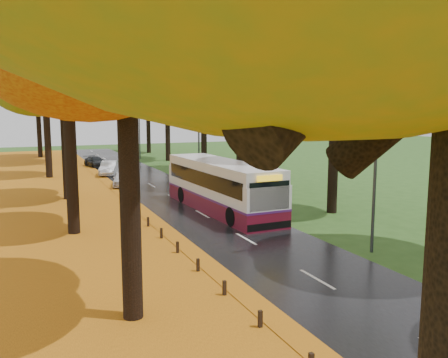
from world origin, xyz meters
TOP-DOWN VIEW (x-y plane):
  - road at (0.00, 25.00)m, footprint 6.50×90.00m
  - centre_line at (0.00, 25.00)m, footprint 0.12×90.00m
  - leaf_verge at (-9.00, 25.00)m, footprint 12.00×90.00m
  - leaf_drift at (-3.05, 25.00)m, footprint 0.90×90.00m
  - trees_left at (-7.18, 27.06)m, footprint 9.20×74.00m
  - trees_right at (7.19, 26.91)m, footprint 9.30×74.20m
  - bollard_row at (-3.70, 4.70)m, footprint 0.11×23.51m
  - streetlamp_near at (3.95, 8.00)m, footprint 2.45×0.18m
  - streetlamp_mid at (3.95, 30.00)m, footprint 2.45×0.18m
  - streetlamp_far at (3.95, 52.00)m, footprint 2.45×0.18m
  - bus at (1.42, 18.52)m, footprint 3.18×11.75m
  - car_white at (-2.30, 30.55)m, footprint 2.20×3.82m
  - car_silver at (-2.12, 37.84)m, footprint 2.57×4.30m
  - car_dark at (-2.35, 45.30)m, footprint 2.39×4.09m

SIDE VIEW (x-z plane):
  - leaf_verge at x=-9.00m, z-range 0.00..0.02m
  - road at x=0.00m, z-range 0.00..0.04m
  - leaf_drift at x=-3.05m, z-range 0.04..0.05m
  - centre_line at x=0.00m, z-range 0.04..0.05m
  - bollard_row at x=-3.70m, z-range 0.00..0.52m
  - car_dark at x=-2.35m, z-range 0.04..1.15m
  - car_white at x=-2.30m, z-range 0.04..1.26m
  - car_silver at x=-2.12m, z-range 0.04..1.38m
  - bus at x=1.42m, z-range 0.11..3.18m
  - streetlamp_near at x=3.95m, z-range 0.71..8.71m
  - streetlamp_mid at x=3.95m, z-range 0.71..8.71m
  - streetlamp_far at x=3.95m, z-range 0.71..8.71m
  - trees_left at x=-7.18m, z-range 2.59..16.48m
  - trees_right at x=7.19m, z-range 2.71..16.67m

